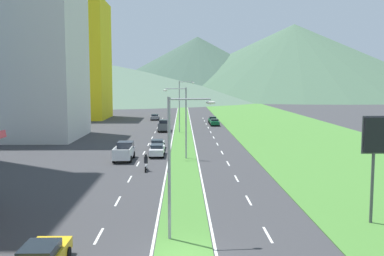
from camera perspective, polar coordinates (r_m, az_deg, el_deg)
ground_plane at (r=24.22m, az=-1.08°, el=-16.36°), size 600.00×600.00×0.00m
grass_median at (r=82.90m, az=-1.19°, el=-0.31°), size 3.20×240.00×0.06m
grass_verge_right at (r=85.43m, az=12.76°, el=-0.27°), size 24.00×240.00×0.06m
lane_dash_left_3 at (r=27.62m, az=-12.05°, el=-13.60°), size 0.16×2.80×0.01m
lane_dash_left_4 at (r=34.88m, az=-9.65°, el=-9.37°), size 0.16×2.80×0.01m
lane_dash_left_5 at (r=42.30m, az=-8.12°, el=-6.60°), size 0.16×2.80×0.01m
lane_dash_left_6 at (r=49.80m, az=-7.06°, el=-4.66°), size 0.16×2.80×0.01m
lane_dash_left_7 at (r=57.37m, az=-6.28°, el=-3.23°), size 0.16×2.80×0.01m
lane_dash_left_8 at (r=64.97m, az=-5.68°, el=-2.13°), size 0.16×2.80×0.01m
lane_dash_left_9 at (r=72.59m, az=-5.21°, el=-1.26°), size 0.16×2.80×0.01m
lane_dash_left_10 at (r=80.23m, az=-4.83°, el=-0.56°), size 0.16×2.80×0.01m
lane_dash_left_11 at (r=87.89m, az=-4.52°, el=0.02°), size 0.16×2.80×0.01m
lane_dash_left_12 at (r=95.55m, az=-4.26°, el=0.51°), size 0.16×2.80×0.01m
lane_dash_left_13 at (r=103.22m, az=-4.03°, el=0.92°), size 0.16×2.80×0.01m
lane_dash_left_14 at (r=110.90m, az=-3.84°, el=1.28°), size 0.16×2.80×0.01m
lane_dash_right_3 at (r=27.64m, az=9.84°, el=-13.54°), size 0.16×2.80×0.01m
lane_dash_right_4 at (r=34.89m, az=7.39°, el=-9.33°), size 0.16×2.80×0.01m
lane_dash_right_5 at (r=42.31m, az=5.82°, el=-6.57°), size 0.16×2.80×0.01m
lane_dash_right_6 at (r=49.81m, az=4.73°, el=-4.63°), size 0.16×2.80×0.01m
lane_dash_right_7 at (r=57.38m, az=3.94°, el=-3.21°), size 0.16×2.80×0.01m
lane_dash_right_8 at (r=64.97m, az=3.33°, el=-2.11°), size 0.16×2.80×0.01m
lane_dash_right_9 at (r=72.60m, az=2.85°, el=-1.25°), size 0.16×2.80×0.01m
lane_dash_right_10 at (r=80.24m, az=2.46°, el=-0.54°), size 0.16×2.80×0.01m
lane_dash_right_11 at (r=87.89m, az=2.13°, el=0.03°), size 0.16×2.80×0.01m
lane_dash_right_12 at (r=95.55m, az=1.86°, el=0.52°), size 0.16×2.80×0.01m
lane_dash_right_13 at (r=103.22m, az=1.63°, el=0.94°), size 0.16×2.80×0.01m
lane_dash_right_14 at (r=110.90m, az=1.44°, el=1.29°), size 0.16×2.80×0.01m
edge_line_median_left at (r=82.92m, az=-2.40°, el=-0.33°), size 0.16×240.00×0.01m
edge_line_median_right at (r=82.93m, az=0.02°, el=-0.32°), size 0.16×240.00×0.01m
domed_building at (r=76.41m, az=-20.54°, el=9.71°), size 16.11×16.11×35.34m
midrise_colored at (r=113.67m, az=-15.02°, el=8.50°), size 15.81×15.81×28.93m
hill_far_left at (r=248.45m, az=-13.12°, el=6.17°), size 204.32×204.32×20.69m
hill_far_center at (r=269.81m, az=0.72°, el=7.98°), size 135.83×135.83×36.43m
hill_far_right at (r=277.63m, az=13.09°, el=8.55°), size 190.33×190.33×43.99m
street_lamp_near at (r=25.27m, az=-2.27°, el=-3.91°), size 2.76×0.40×8.39m
street_lamp_mid at (r=52.07m, az=-1.13°, el=1.34°), size 2.81×0.34×8.56m
street_lamp_far at (r=79.07m, az=-1.44°, el=3.26°), size 2.87×0.40×9.35m
car_1 at (r=92.22m, az=2.96°, el=0.77°), size 1.91×4.46×1.40m
car_2 at (r=97.43m, az=2.71°, el=1.07°), size 1.88×4.65×1.48m
car_3 at (r=105.98m, az=-4.85°, el=1.44°), size 1.98×4.36×1.42m
car_5 at (r=54.70m, az=-4.57°, el=-2.85°), size 1.87×4.79×1.48m
car_6 at (r=60.15m, az=-4.53°, el=-2.11°), size 1.94×4.19×1.34m
pickup_truck_0 at (r=82.09m, az=-3.68°, el=0.28°), size 2.18×5.40×2.00m
pickup_truck_1 at (r=52.50m, az=-8.82°, el=-3.05°), size 2.18×5.40×2.00m
motorcycle_rider at (r=45.66m, az=-6.02°, el=-4.69°), size 0.36×2.00×1.80m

